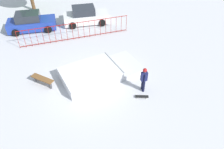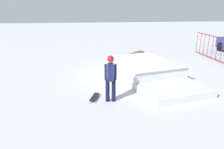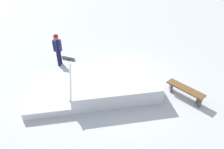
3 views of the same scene
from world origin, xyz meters
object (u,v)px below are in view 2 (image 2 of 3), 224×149
object	(u,v)px
skater	(111,75)
park_bench	(135,55)
skateboard	(94,97)
skate_ramp	(147,72)

from	to	relation	value
skater	park_bench	size ratio (longest dim) A/B	1.18
skateboard	park_bench	xyz separation A→B (m)	(-5.73, 2.73, 0.28)
park_bench	skate_ramp	bearing A→B (deg)	-2.32
skate_ramp	skater	xyz separation A→B (m)	(2.51, -2.00, 0.69)
skateboard	park_bench	size ratio (longest dim) A/B	0.57
skate_ramp	skater	distance (m)	3.28
skater	park_bench	bearing A→B (deg)	-17.93
skate_ramp	skateboard	world-z (taller)	skate_ramp
skater	skateboard	size ratio (longest dim) A/B	2.09
park_bench	skater	bearing A→B (deg)	-19.67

